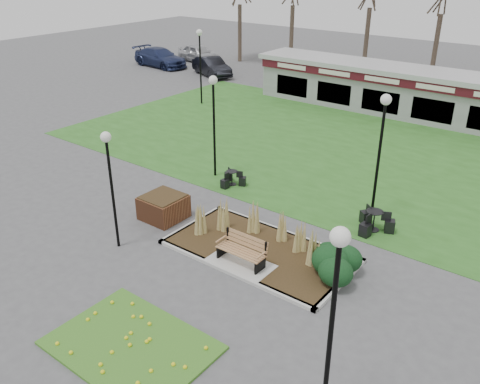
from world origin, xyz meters
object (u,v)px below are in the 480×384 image
Objects in this scene: car_silver at (199,53)px; car_blue at (160,57)px; car_black at (212,66)px; lamp_post_far_left at (200,50)px; park_bench at (243,249)px; food_pavilion at (442,97)px; lamp_post_near_right at (335,287)px; bistro_set_c at (373,224)px; lamp_post_mid_left at (214,104)px; lamp_post_near_left at (109,165)px; bistro_set_a at (232,180)px; lamp_post_mid_right at (382,130)px; brick_planter at (164,207)px.

car_blue reaches higher than car_silver.
car_silver is 1.00× the size of car_black.
car_blue is at bearing 147.82° from lamp_post_far_left.
park_bench is 0.07× the size of food_pavilion.
park_bench is at bearing -124.59° from car_blue.
bistro_set_c is at bearing 107.08° from lamp_post_near_right.
park_bench is 7.96m from lamp_post_mid_left.
lamp_post_far_left reaches higher than lamp_post_near_left.
lamp_post_far_left is (-14.00, 13.87, 2.95)m from park_bench.
car_silver is (-9.53, 10.45, -2.75)m from lamp_post_far_left.
car_black is at bearing -116.94° from car_silver.
lamp_post_far_left is at bearing 134.26° from lamp_post_mid_left.
lamp_post_near_right is 0.88× the size of car_blue.
bistro_set_a is at bearing 180.00° from bistro_set_c.
lamp_post_mid_right is at bearing -82.00° from food_pavilion.
food_pavilion reaches higher than car_blue.
lamp_post_mid_left is (-10.54, 8.85, -0.17)m from lamp_post_near_right.
lamp_post_near_right is 38.85m from car_blue.
park_bench is at bearing -113.19° from car_black.
car_blue reaches higher than brick_planter.
lamp_post_mid_left is at bearing 136.92° from park_bench.
lamp_post_mid_left is at bearing 103.59° from brick_planter.
lamp_post_mid_right is at bearing 9.72° from bistro_set_a.
lamp_post_mid_right is (-3.14, 9.55, 0.00)m from lamp_post_near_right.
lamp_post_mid_left is at bearing 177.50° from bistro_set_c.
lamp_post_near_left is 0.92× the size of car_black.
brick_planter is at bearing -53.81° from lamp_post_far_left.
park_bench is 19.93m from lamp_post_far_left.
lamp_post_far_left reaches higher than car_silver.
lamp_post_far_left is (-9.60, 13.12, 3.07)m from brick_planter.
lamp_post_far_left reaches higher than bistro_set_a.
car_black is 0.84× the size of car_blue.
park_bench is at bearing -117.55° from bistro_set_c.
car_silver reaches higher than brick_planter.
park_bench is 5.37m from bistro_set_c.
bistro_set_a is at bearing -42.91° from lamp_post_far_left.
lamp_post_near_right is at bearing -42.70° from lamp_post_far_left.
lamp_post_near_right is 1.05× the size of car_black.
lamp_post_near_left is 30.67m from car_blue.
lamp_post_mid_left reaches higher than car_blue.
bistro_set_c is 26.72m from car_black.
lamp_post_far_left is at bearing -157.34° from food_pavilion.
lamp_post_mid_left is 0.95× the size of lamp_post_mid_right.
lamp_post_near_left is 0.87× the size of lamp_post_near_right.
food_pavilion is at bearing -87.20° from car_blue.
lamp_post_far_left reaches higher than lamp_post_mid_left.
car_silver is at bearing 168.94° from food_pavilion.
car_silver is (-19.13, 23.56, 0.31)m from brick_planter.
food_pavilion is at bearing 98.00° from lamp_post_mid_right.
park_bench is 1.40× the size of bistro_set_a.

